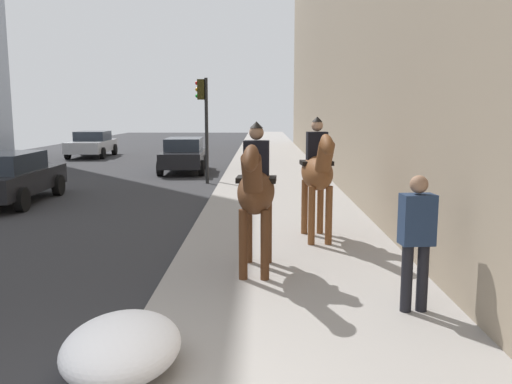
{
  "coord_description": "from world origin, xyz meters",
  "views": [
    {
      "loc": [
        -3.74,
        -1.47,
        2.58
      ],
      "look_at": [
        4.0,
        -1.39,
        1.4
      ],
      "focal_mm": 37.36,
      "sensor_mm": 36.0,
      "label": 1
    }
  ],
  "objects_px": {
    "mounted_horse_near": "(256,190)",
    "traffic_light_near_curb": "(204,113)",
    "car_far_lane": "(92,144)",
    "mounted_horse_far": "(318,171)",
    "pedestrian_greeting": "(417,234)",
    "car_mid_lane": "(7,177)",
    "car_near_lane": "(184,154)"
  },
  "relations": [
    {
      "from": "mounted_horse_near",
      "to": "traffic_light_near_curb",
      "type": "height_order",
      "value": "traffic_light_near_curb"
    },
    {
      "from": "car_mid_lane",
      "to": "mounted_horse_near",
      "type": "bearing_deg",
      "value": -135.47
    },
    {
      "from": "mounted_horse_near",
      "to": "car_mid_lane",
      "type": "distance_m",
      "value": 9.77
    },
    {
      "from": "mounted_horse_near",
      "to": "mounted_horse_far",
      "type": "xyz_separation_m",
      "value": [
        2.09,
        -1.15,
        0.05
      ]
    },
    {
      "from": "car_far_lane",
      "to": "traffic_light_near_curb",
      "type": "bearing_deg",
      "value": 31.61
    },
    {
      "from": "car_mid_lane",
      "to": "car_near_lane",
      "type": "bearing_deg",
      "value": -27.95
    },
    {
      "from": "car_far_lane",
      "to": "mounted_horse_near",
      "type": "bearing_deg",
      "value": 20.69
    },
    {
      "from": "mounted_horse_near",
      "to": "traffic_light_near_curb",
      "type": "relative_size",
      "value": 0.62
    },
    {
      "from": "car_near_lane",
      "to": "car_far_lane",
      "type": "bearing_deg",
      "value": -142.86
    },
    {
      "from": "traffic_light_near_curb",
      "to": "pedestrian_greeting",
      "type": "bearing_deg",
      "value": -162.67
    },
    {
      "from": "mounted_horse_near",
      "to": "pedestrian_greeting",
      "type": "xyz_separation_m",
      "value": [
        -1.6,
        -1.97,
        -0.31
      ]
    },
    {
      "from": "car_near_lane",
      "to": "car_far_lane",
      "type": "distance_m",
      "value": 9.78
    },
    {
      "from": "mounted_horse_far",
      "to": "traffic_light_near_curb",
      "type": "relative_size",
      "value": 0.63
    },
    {
      "from": "car_far_lane",
      "to": "car_mid_lane",
      "type": "bearing_deg",
      "value": 6.46
    },
    {
      "from": "car_mid_lane",
      "to": "mounted_horse_far",
      "type": "bearing_deg",
      "value": -121.3
    },
    {
      "from": "car_mid_lane",
      "to": "traffic_light_near_curb",
      "type": "bearing_deg",
      "value": -52.14
    },
    {
      "from": "mounted_horse_far",
      "to": "car_far_lane",
      "type": "relative_size",
      "value": 0.51
    },
    {
      "from": "car_near_lane",
      "to": "car_mid_lane",
      "type": "bearing_deg",
      "value": -28.98
    },
    {
      "from": "mounted_horse_near",
      "to": "car_near_lane",
      "type": "xyz_separation_m",
      "value": [
        14.53,
        3.2,
        -0.64
      ]
    },
    {
      "from": "mounted_horse_near",
      "to": "car_far_lane",
      "type": "bearing_deg",
      "value": -153.2
    },
    {
      "from": "mounted_horse_near",
      "to": "car_mid_lane",
      "type": "height_order",
      "value": "mounted_horse_near"
    },
    {
      "from": "pedestrian_greeting",
      "to": "car_near_lane",
      "type": "distance_m",
      "value": 16.94
    },
    {
      "from": "pedestrian_greeting",
      "to": "traffic_light_near_curb",
      "type": "distance_m",
      "value": 13.23
    },
    {
      "from": "mounted_horse_near",
      "to": "traffic_light_near_curb",
      "type": "bearing_deg",
      "value": -166.4
    },
    {
      "from": "pedestrian_greeting",
      "to": "mounted_horse_far",
      "type": "bearing_deg",
      "value": 7.1
    },
    {
      "from": "mounted_horse_far",
      "to": "car_far_lane",
      "type": "height_order",
      "value": "mounted_horse_far"
    },
    {
      "from": "mounted_horse_near",
      "to": "car_near_lane",
      "type": "bearing_deg",
      "value": -164.04
    },
    {
      "from": "car_far_lane",
      "to": "traffic_light_near_curb",
      "type": "height_order",
      "value": "traffic_light_near_curb"
    },
    {
      "from": "mounted_horse_far",
      "to": "mounted_horse_near",
      "type": "bearing_deg",
      "value": -32.5
    },
    {
      "from": "mounted_horse_far",
      "to": "pedestrian_greeting",
      "type": "relative_size",
      "value": 1.39
    },
    {
      "from": "traffic_light_near_curb",
      "to": "car_near_lane",
      "type": "bearing_deg",
      "value": 19.34
    },
    {
      "from": "pedestrian_greeting",
      "to": "car_far_lane",
      "type": "relative_size",
      "value": 0.37
    }
  ]
}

